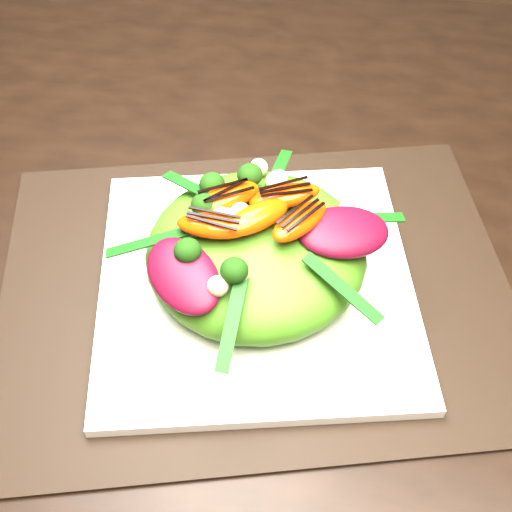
% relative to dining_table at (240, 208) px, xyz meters
% --- Properties ---
extents(floor, '(4.00, 4.00, 0.01)m').
position_rel_dining_table_xyz_m(floor, '(0.00, 0.00, -0.73)').
color(floor, brown).
rests_on(floor, ground).
extents(dining_table, '(1.60, 0.90, 0.75)m').
position_rel_dining_table_xyz_m(dining_table, '(0.00, 0.00, 0.00)').
color(dining_table, black).
rests_on(dining_table, floor).
extents(placemat, '(0.56, 0.48, 0.00)m').
position_rel_dining_table_xyz_m(placemat, '(0.04, -0.12, 0.02)').
color(placemat, black).
rests_on(placemat, dining_table).
extents(plate_base, '(0.35, 0.35, 0.01)m').
position_rel_dining_table_xyz_m(plate_base, '(0.04, -0.12, 0.03)').
color(plate_base, white).
rests_on(plate_base, placemat).
extents(salad_bowl, '(0.27, 0.27, 0.02)m').
position_rel_dining_table_xyz_m(salad_bowl, '(0.04, -0.12, 0.04)').
color(salad_bowl, silver).
rests_on(salad_bowl, plate_base).
extents(lettuce_mound, '(0.26, 0.26, 0.07)m').
position_rel_dining_table_xyz_m(lettuce_mound, '(0.04, -0.12, 0.08)').
color(lettuce_mound, '#407615').
rests_on(lettuce_mound, salad_bowl).
extents(radicchio_leaf, '(0.09, 0.08, 0.02)m').
position_rel_dining_table_xyz_m(radicchio_leaf, '(0.11, -0.11, 0.11)').
color(radicchio_leaf, '#440717').
rests_on(radicchio_leaf, lettuce_mound).
extents(orange_segment, '(0.07, 0.04, 0.02)m').
position_rel_dining_table_xyz_m(orange_segment, '(0.04, -0.10, 0.12)').
color(orange_segment, red).
rests_on(orange_segment, lettuce_mound).
extents(broccoli_floret, '(0.03, 0.03, 0.03)m').
position_rel_dining_table_xyz_m(broccoli_floret, '(-0.04, -0.10, 0.11)').
color(broccoli_floret, '#0A3309').
rests_on(broccoli_floret, lettuce_mound).
extents(macadamia_nut, '(0.02, 0.02, 0.02)m').
position_rel_dining_table_xyz_m(macadamia_nut, '(0.08, -0.16, 0.11)').
color(macadamia_nut, beige).
rests_on(macadamia_nut, lettuce_mound).
extents(balsamic_drizzle, '(0.04, 0.01, 0.00)m').
position_rel_dining_table_xyz_m(balsamic_drizzle, '(0.04, -0.10, 0.13)').
color(balsamic_drizzle, black).
rests_on(balsamic_drizzle, orange_segment).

